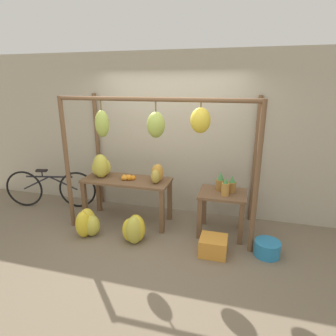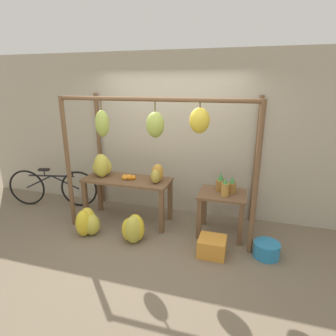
{
  "view_description": "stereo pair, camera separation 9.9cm",
  "coord_description": "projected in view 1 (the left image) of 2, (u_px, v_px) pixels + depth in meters",
  "views": [
    {
      "loc": [
        1.21,
        -3.32,
        2.29
      ],
      "look_at": [
        0.11,
        0.73,
        1.01
      ],
      "focal_mm": 30.0,
      "sensor_mm": 36.0,
      "label": 1
    },
    {
      "loc": [
        1.31,
        -3.29,
        2.29
      ],
      "look_at": [
        0.11,
        0.73,
        1.01
      ],
      "focal_mm": 30.0,
      "sensor_mm": 36.0,
      "label": 2
    }
  ],
  "objects": [
    {
      "name": "papaya_pile",
      "position": [
        157.0,
        174.0,
        4.51
      ],
      "size": [
        0.28,
        0.41,
        0.29
      ],
      "color": "#B2993D",
      "rests_on": "display_table_main"
    },
    {
      "name": "pineapple_cluster",
      "position": [
        225.0,
        185.0,
        4.24
      ],
      "size": [
        0.31,
        0.32,
        0.3
      ],
      "color": "olive",
      "rests_on": "display_table_side"
    },
    {
      "name": "banana_pile_ground_right",
      "position": [
        134.0,
        230.0,
        4.17
      ],
      "size": [
        0.45,
        0.44,
        0.43
      ],
      "color": "yellow",
      "rests_on": "ground_plane"
    },
    {
      "name": "banana_pile_ground_left",
      "position": [
        88.0,
        224.0,
        4.34
      ],
      "size": [
        0.44,
        0.41,
        0.43
      ],
      "color": "gold",
      "rests_on": "ground_plane"
    },
    {
      "name": "blue_bucket",
      "position": [
        267.0,
        248.0,
        3.86
      ],
      "size": [
        0.35,
        0.35,
        0.21
      ],
      "color": "teal",
      "rests_on": "ground_plane"
    },
    {
      "name": "display_table_main",
      "position": [
        127.0,
        187.0,
        4.68
      ],
      "size": [
        1.45,
        0.58,
        0.76
      ],
      "color": "brown",
      "rests_on": "ground_plane"
    },
    {
      "name": "fruit_crate_white",
      "position": [
        213.0,
        246.0,
        3.89
      ],
      "size": [
        0.37,
        0.34,
        0.25
      ],
      "color": "orange",
      "rests_on": "ground_plane"
    },
    {
      "name": "display_table_side",
      "position": [
        222.0,
        203.0,
        4.32
      ],
      "size": [
        0.71,
        0.58,
        0.69
      ],
      "color": "brown",
      "rests_on": "ground_plane"
    },
    {
      "name": "parked_bicycle",
      "position": [
        51.0,
        188.0,
        5.31
      ],
      "size": [
        1.7,
        0.41,
        0.74
      ],
      "color": "black",
      "rests_on": "ground_plane"
    },
    {
      "name": "ground_plane",
      "position": [
        147.0,
        249.0,
        4.04
      ],
      "size": [
        20.0,
        20.0,
        0.0
      ],
      "primitive_type": "plane",
      "color": "#756651"
    },
    {
      "name": "banana_pile_on_table",
      "position": [
        101.0,
        167.0,
        4.73
      ],
      "size": [
        0.42,
        0.44,
        0.4
      ],
      "color": "yellow",
      "rests_on": "display_table_main"
    },
    {
      "name": "shop_wall_back",
      "position": [
        172.0,
        135.0,
        4.93
      ],
      "size": [
        8.0,
        0.08,
        2.8
      ],
      "color": "#B2A893",
      "rests_on": "ground_plane"
    },
    {
      "name": "stall_awning",
      "position": [
        159.0,
        138.0,
        4.07
      ],
      "size": [
        2.93,
        1.14,
        2.11
      ],
      "color": "brown",
      "rests_on": "ground_plane"
    },
    {
      "name": "orange_pile",
      "position": [
        128.0,
        178.0,
        4.6
      ],
      "size": [
        0.25,
        0.15,
        0.09
      ],
      "color": "orange",
      "rests_on": "display_table_main"
    }
  ]
}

